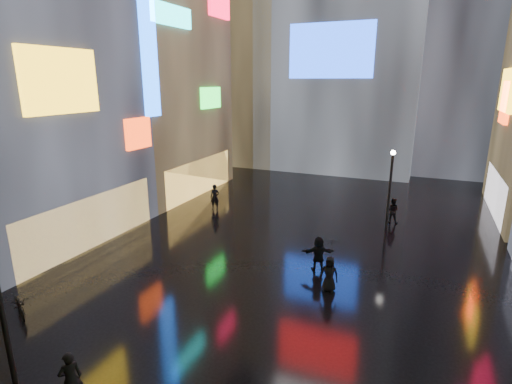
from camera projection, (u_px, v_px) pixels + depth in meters
The scene contains 14 objects.
ground at pixel (307, 238), 24.39m from camera, with size 140.00×140.00×0.00m, color black.
building_left_mid at pixel (3, 30), 21.87m from camera, with size 10.28×12.70×24.00m.
building_left_far at pixel (144, 59), 32.77m from camera, with size 10.28×12.00×22.00m.
tower_flank_right at pixel (474, 0), 39.45m from camera, with size 12.00×12.00×34.00m, color black.
tower_flank_left at pixel (246, 47), 45.66m from camera, with size 10.00×10.00×26.00m, color black.
lamp_near at pixel (3, 317), 11.10m from camera, with size 0.30×0.30×5.20m.
lamp_far at pixel (390, 186), 24.95m from camera, with size 0.30×0.30×5.20m.
pedestrian_4 at pixel (329, 274), 18.09m from camera, with size 0.82×0.53×1.67m, color black.
pedestrian_5 at pixel (318, 254), 20.09m from camera, with size 1.65×0.52×1.78m, color black.
pedestrian_6 at pixel (215, 197), 29.63m from camera, with size 0.69×0.45×1.90m, color black.
pedestrian_7 at pixel (392, 211), 26.82m from camera, with size 0.84×0.65×1.72m, color black.
umbrella_2 at pixel (331, 249), 17.75m from camera, with size 0.91×0.93×0.83m, color black.
bicycle at pixel (20, 305), 16.27m from camera, with size 0.62×1.77×0.93m, color black.
pedestrian_8 at pixel (71, 379), 11.62m from camera, with size 0.66×0.43×1.80m, color black.
Camera 1 is at (6.02, -2.13, 9.30)m, focal length 28.00 mm.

